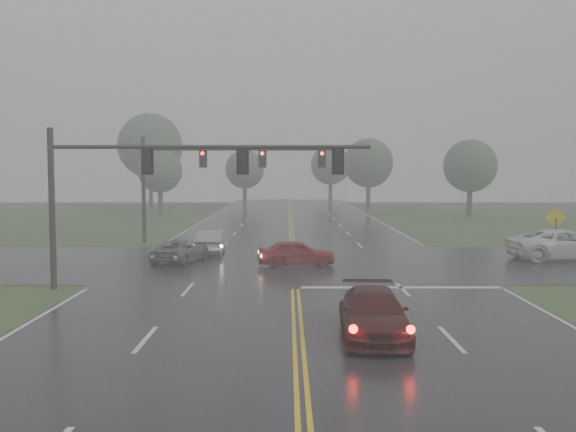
{
  "coord_description": "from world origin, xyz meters",
  "views": [
    {
      "loc": [
        -0.32,
        -12.55,
        4.96
      ],
      "look_at": [
        -0.3,
        16.0,
        2.96
      ],
      "focal_mm": 40.0,
      "sensor_mm": 36.0,
      "label": 1
    }
  ],
  "objects_px": {
    "signal_gantry_near": "(152,175)",
    "signal_gantry_far": "(206,168)",
    "sedan_silver": "(211,254)",
    "pickup_white": "(564,260)",
    "car_grey": "(181,262)",
    "sedan_red": "(296,266)",
    "sedan_maroon": "(373,337)"
  },
  "relations": [
    {
      "from": "sedan_red",
      "to": "signal_gantry_far",
      "type": "height_order",
      "value": "signal_gantry_far"
    },
    {
      "from": "sedan_silver",
      "to": "signal_gantry_far",
      "type": "bearing_deg",
      "value": -82.07
    },
    {
      "from": "sedan_red",
      "to": "car_grey",
      "type": "relative_size",
      "value": 0.92
    },
    {
      "from": "sedan_silver",
      "to": "car_grey",
      "type": "xyz_separation_m",
      "value": [
        -1.24,
        -3.41,
        0.0
      ]
    },
    {
      "from": "car_grey",
      "to": "pickup_white",
      "type": "xyz_separation_m",
      "value": [
        21.31,
        0.73,
        0.0
      ]
    },
    {
      "from": "sedan_maroon",
      "to": "car_grey",
      "type": "distance_m",
      "value": 18.0
    },
    {
      "from": "sedan_maroon",
      "to": "sedan_red",
      "type": "distance_m",
      "value": 14.47
    },
    {
      "from": "sedan_silver",
      "to": "signal_gantry_near",
      "type": "xyz_separation_m",
      "value": [
        -1.06,
        -11.37,
        4.79
      ]
    },
    {
      "from": "sedan_silver",
      "to": "car_grey",
      "type": "bearing_deg",
      "value": 68.15
    },
    {
      "from": "car_grey",
      "to": "signal_gantry_far",
      "type": "distance_m",
      "value": 10.56
    },
    {
      "from": "signal_gantry_far",
      "to": "sedan_silver",
      "type": "bearing_deg",
      "value": -80.26
    },
    {
      "from": "sedan_maroon",
      "to": "sedan_silver",
      "type": "height_order",
      "value": "sedan_silver"
    },
    {
      "from": "sedan_red",
      "to": "pickup_white",
      "type": "bearing_deg",
      "value": -88.4
    },
    {
      "from": "pickup_white",
      "to": "signal_gantry_far",
      "type": "height_order",
      "value": "signal_gantry_far"
    },
    {
      "from": "signal_gantry_near",
      "to": "signal_gantry_far",
      "type": "bearing_deg",
      "value": 89.8
    },
    {
      "from": "pickup_white",
      "to": "signal_gantry_near",
      "type": "xyz_separation_m",
      "value": [
        -21.12,
        -8.69,
        4.79
      ]
    },
    {
      "from": "sedan_red",
      "to": "signal_gantry_near",
      "type": "distance_m",
      "value": 10.06
    },
    {
      "from": "signal_gantry_far",
      "to": "sedan_red",
      "type": "bearing_deg",
      "value": -60.66
    },
    {
      "from": "sedan_silver",
      "to": "pickup_white",
      "type": "bearing_deg",
      "value": 170.59
    },
    {
      "from": "car_grey",
      "to": "signal_gantry_near",
      "type": "distance_m",
      "value": 9.29
    },
    {
      "from": "sedan_red",
      "to": "sedan_silver",
      "type": "xyz_separation_m",
      "value": [
        -5.07,
        4.99,
        0.0
      ]
    },
    {
      "from": "sedan_maroon",
      "to": "car_grey",
      "type": "bearing_deg",
      "value": 120.04
    },
    {
      "from": "sedan_red",
      "to": "signal_gantry_far",
      "type": "xyz_separation_m",
      "value": [
        -6.07,
        10.79,
        5.16
      ]
    },
    {
      "from": "sedan_maroon",
      "to": "pickup_white",
      "type": "bearing_deg",
      "value": 54.39
    },
    {
      "from": "pickup_white",
      "to": "sedan_red",
      "type": "bearing_deg",
      "value": 94.15
    },
    {
      "from": "sedan_maroon",
      "to": "pickup_white",
      "type": "height_order",
      "value": "pickup_white"
    },
    {
      "from": "sedan_maroon",
      "to": "signal_gantry_far",
      "type": "xyz_separation_m",
      "value": [
        -8.17,
        25.12,
        5.16
      ]
    },
    {
      "from": "sedan_maroon",
      "to": "sedan_silver",
      "type": "bearing_deg",
      "value": 112.53
    },
    {
      "from": "sedan_silver",
      "to": "sedan_red",
      "type": "bearing_deg",
      "value": 133.63
    },
    {
      "from": "car_grey",
      "to": "signal_gantry_far",
      "type": "height_order",
      "value": "signal_gantry_far"
    },
    {
      "from": "pickup_white",
      "to": "signal_gantry_far",
      "type": "xyz_separation_m",
      "value": [
        -21.06,
        8.48,
        5.16
      ]
    },
    {
      "from": "car_grey",
      "to": "pickup_white",
      "type": "height_order",
      "value": "pickup_white"
    }
  ]
}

